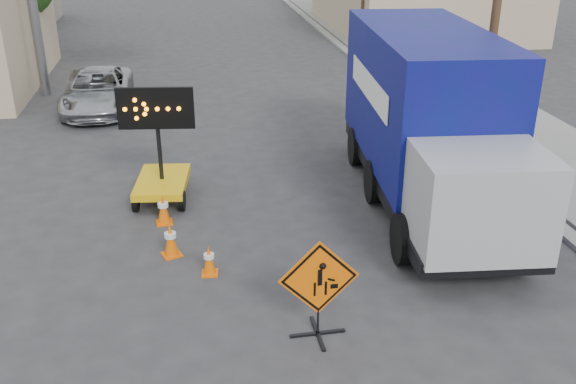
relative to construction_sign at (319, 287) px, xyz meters
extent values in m
plane|color=#2D2D30|center=(-0.90, -1.05, -0.97)|extent=(100.00, 100.00, 0.00)
cube|color=gray|center=(6.30, 13.95, -0.91)|extent=(0.40, 60.00, 0.12)
cube|color=gray|center=(8.60, 13.95, -0.89)|extent=(4.00, 60.00, 0.15)
cylinder|color=slate|center=(-7.40, 16.95, 2.43)|extent=(0.36, 0.36, 6.80)
cylinder|color=#4C3320|center=(-8.90, 20.95, 0.65)|extent=(0.28, 0.28, 3.25)
cylinder|color=#4C3320|center=(-9.90, 28.95, 0.82)|extent=(0.28, 0.28, 3.58)
cube|color=black|center=(0.00, 0.00, -0.95)|extent=(0.98, 0.08, 0.04)
cube|color=black|center=(0.00, 0.00, -0.95)|extent=(0.08, 0.98, 0.04)
cylinder|color=black|center=(0.00, 0.00, -0.59)|extent=(0.04, 0.04, 0.76)
cube|color=#F06105|center=(0.00, 0.00, 0.18)|extent=(1.39, 0.05, 1.39)
cube|color=black|center=(0.00, 0.00, 0.18)|extent=(1.30, 0.03, 1.30)
cube|color=#E3B00C|center=(-2.71, 6.22, -0.51)|extent=(1.46, 2.18, 0.18)
cylinder|color=black|center=(-2.71, 6.22, 0.67)|extent=(0.10, 0.10, 2.25)
cube|color=black|center=(-2.71, 6.22, 1.43)|extent=(1.84, 0.32, 1.02)
imported|color=#AFB1B7|center=(-5.11, 14.60, -0.26)|extent=(2.49, 5.19, 1.43)
cube|color=black|center=(3.73, 4.85, -0.32)|extent=(3.34, 8.82, 0.32)
cube|color=#07145C|center=(3.73, 5.71, 1.57)|extent=(3.27, 6.90, 3.24)
cube|color=#9EA0A5|center=(3.73, 1.40, 0.70)|extent=(2.64, 2.15, 1.94)
cube|color=#F06105|center=(-1.74, 2.33, -0.96)|extent=(0.36, 0.36, 0.03)
cone|color=#F06105|center=(-1.74, 2.33, -0.63)|extent=(0.26, 0.26, 0.62)
cylinder|color=silver|center=(-1.74, 2.33, -0.56)|extent=(0.21, 0.21, 0.09)
cube|color=#F06105|center=(-2.51, 3.23, -0.95)|extent=(0.49, 0.49, 0.03)
cone|color=#F06105|center=(-2.51, 3.23, -0.57)|extent=(0.30, 0.30, 0.73)
cylinder|color=silver|center=(-2.51, 3.23, -0.49)|extent=(0.25, 0.25, 0.11)
cube|color=#F06105|center=(-2.68, 4.80, -0.95)|extent=(0.41, 0.41, 0.03)
cone|color=#F06105|center=(-2.68, 4.80, -0.58)|extent=(0.29, 0.29, 0.71)
cylinder|color=silver|center=(-2.68, 4.80, -0.50)|extent=(0.24, 0.24, 0.11)
camera|label=1|loc=(-2.01, -8.97, 5.85)|focal=40.00mm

